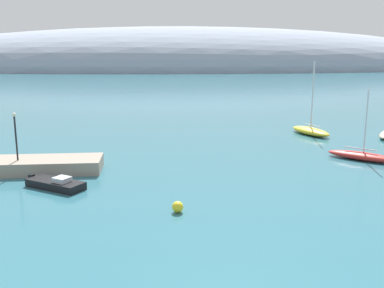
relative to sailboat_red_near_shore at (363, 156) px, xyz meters
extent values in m
ellipsoid|color=#8E99AD|center=(-14.54, 186.01, -0.46)|extent=(309.53, 88.42, 40.86)
ellipsoid|color=red|center=(0.00, 0.00, -0.05)|extent=(6.90, 6.11, 0.82)
cylinder|color=silver|center=(0.00, 0.00, 3.62)|extent=(0.15, 0.15, 6.52)
cube|color=silver|center=(-0.26, 0.21, 0.71)|extent=(2.63, 2.16, 0.10)
ellipsoid|color=yellow|center=(-1.30, 13.64, 0.01)|extent=(4.80, 7.03, 0.94)
cylinder|color=silver|center=(-1.30, 13.64, 4.84)|extent=(0.19, 0.19, 8.71)
cube|color=silver|center=(-1.18, 13.37, 0.83)|extent=(1.29, 2.79, 0.10)
cube|color=black|center=(-29.58, -7.86, -0.14)|extent=(5.37, 4.32, 0.65)
cube|color=black|center=(-31.97, -6.39, 0.02)|extent=(0.56, 0.54, 0.58)
cube|color=#B2B7C1|center=(-28.92, -8.26, 0.39)|extent=(1.65, 1.62, 0.40)
sphere|color=yellow|center=(-19.49, -14.01, -0.05)|extent=(0.82, 0.82, 0.82)
cylinder|color=black|center=(-34.09, -3.21, 2.83)|extent=(0.16, 0.16, 4.09)
sphere|color=#EAEACC|center=(-34.09, -3.21, 5.06)|extent=(0.36, 0.36, 0.36)
camera|label=1|loc=(-19.98, -44.57, 11.28)|focal=42.38mm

